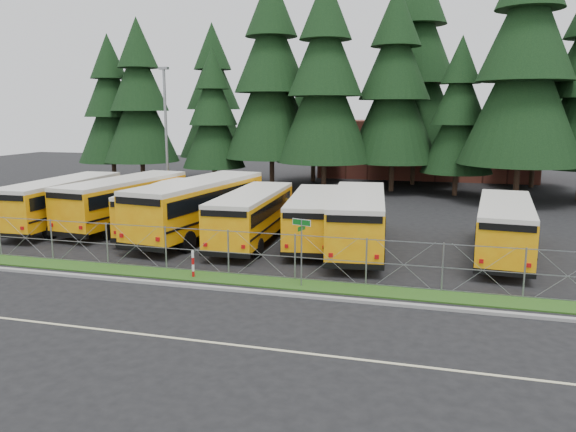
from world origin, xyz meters
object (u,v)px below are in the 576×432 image
object	(u,v)px
street_sign	(302,238)
striped_bollard	(193,264)
bus_6	(358,222)
bus_4	(254,217)
light_standard	(166,132)
bus_east	(504,229)
bus_3	(203,208)
bus_1	(129,202)
bus_5	(314,219)
bus_0	(66,203)
bus_2	(167,209)

from	to	relation	value
street_sign	striped_bollard	bearing A→B (deg)	-179.70
bus_6	striped_bollard	size ratio (longest dim) A/B	9.43
bus_4	light_standard	size ratio (longest dim) A/B	1.05
bus_4	bus_east	bearing A→B (deg)	-1.72
bus_4	bus_6	xyz separation A→B (m)	(5.70, -0.21, 0.08)
bus_3	light_standard	distance (m)	11.53
bus_6	bus_east	bearing A→B (deg)	-3.10
bus_1	bus_5	bearing A→B (deg)	0.81
bus_1	bus_6	bearing A→B (deg)	-1.91
bus_0	light_standard	size ratio (longest dim) A/B	1.11
bus_2	striped_bollard	bearing A→B (deg)	-62.58
bus_2	bus_3	bearing A→B (deg)	-19.05
street_sign	striped_bollard	world-z (taller)	street_sign
bus_2	bus_4	bearing A→B (deg)	-18.16
bus_1	light_standard	xyz separation A→B (m)	(-1.13, 7.38, 3.99)
bus_1	bus_3	world-z (taller)	bus_3
striped_bollard	bus_3	bearing A→B (deg)	110.88
bus_2	bus_3	xyz separation A→B (m)	(2.57, -0.59, 0.26)
bus_4	bus_5	size ratio (longest dim) A/B	1.05
bus_1	bus_4	world-z (taller)	bus_1
bus_1	bus_2	distance (m)	2.98
bus_3	bus_6	xyz separation A→B (m)	(8.99, -0.86, -0.14)
bus_4	street_sign	xyz separation A→B (m)	(4.41, -7.00, 0.63)
striped_bollard	bus_0	bearing A→B (deg)	146.97
striped_bollard	bus_east	bearing A→B (deg)	28.85
bus_1	street_sign	world-z (taller)	bus_1
bus_east	street_sign	distance (m)	11.05
bus_3	bus_5	size ratio (longest dim) A/B	1.22
bus_6	light_standard	xyz separation A→B (m)	(-15.59, 9.49, 4.02)
bus_2	striped_bollard	world-z (taller)	bus_2
bus_0	street_sign	xyz separation A→B (m)	(16.87, -7.84, 0.56)
bus_1	bus_east	bearing A→B (deg)	1.88
street_sign	light_standard	world-z (taller)	light_standard
street_sign	striped_bollard	distance (m)	4.98
bus_6	bus_2	bearing A→B (deg)	166.45
bus_1	bus_east	size ratio (longest dim) A/B	1.09
street_sign	bus_6	bearing A→B (deg)	79.27
bus_3	striped_bollard	distance (m)	8.29
bus_6	striped_bollard	xyz separation A→B (m)	(-6.06, -6.82, -0.88)
bus_2	light_standard	bearing A→B (deg)	110.39
bus_5	bus_6	size ratio (longest dim) A/B	0.90
bus_1	striped_bollard	bearing A→B (deg)	-40.35
bus_3	bus_6	world-z (taller)	bus_3
bus_5	bus_east	size ratio (longest dim) A/B	0.96
bus_0	bus_4	xyz separation A→B (m)	(12.47, -0.84, -0.08)
bus_4	bus_0	bearing A→B (deg)	173.52
bus_1	bus_2	bearing A→B (deg)	-6.47
bus_0	bus_4	bearing A→B (deg)	-5.83
bus_2	light_standard	distance (m)	9.90
bus_0	striped_bollard	size ratio (longest dim) A/B	9.40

